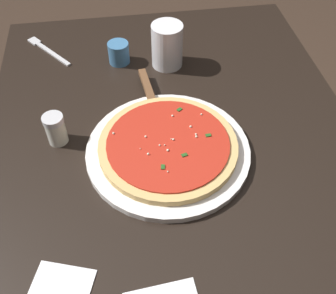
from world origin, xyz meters
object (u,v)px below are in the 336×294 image
(serving_plate, at_px, (168,151))
(pizza, at_px, (168,145))
(pizza_server, at_px, (151,97))
(cup_small_sauce, at_px, (119,53))
(cup_tall_drink, at_px, (167,46))
(parmesan_shaker, at_px, (56,129))
(fork, at_px, (47,50))

(serving_plate, relative_size, pizza, 1.19)
(pizza_server, relative_size, cup_small_sauce, 3.80)
(pizza, bearing_deg, pizza_server, 6.05)
(serving_plate, relative_size, cup_tall_drink, 3.03)
(cup_small_sauce, distance_m, parmesan_shaker, 0.32)
(fork, bearing_deg, serving_plate, -146.83)
(pizza_server, distance_m, parmesan_shaker, 0.24)
(cup_tall_drink, height_order, cup_small_sauce, cup_tall_drink)
(cup_tall_drink, distance_m, cup_small_sauce, 0.14)
(serving_plate, bearing_deg, pizza, -54.84)
(fork, bearing_deg, pizza_server, -135.18)
(cup_tall_drink, height_order, parmesan_shaker, cup_tall_drink)
(cup_tall_drink, bearing_deg, serving_plate, 171.90)
(cup_tall_drink, relative_size, parmesan_shaker, 1.60)
(cup_tall_drink, relative_size, cup_small_sauce, 2.02)
(fork, bearing_deg, parmesan_shaker, -172.79)
(pizza_server, bearing_deg, fork, 44.82)
(serving_plate, height_order, fork, serving_plate)
(serving_plate, bearing_deg, cup_tall_drink, -8.10)
(cup_small_sauce, distance_m, fork, 0.22)
(serving_plate, relative_size, pizza_server, 1.61)
(pizza, xyz_separation_m, pizza_server, (0.17, 0.02, -0.00))
(serving_plate, distance_m, pizza, 0.02)
(serving_plate, xyz_separation_m, cup_small_sauce, (0.35, 0.08, 0.02))
(serving_plate, height_order, parmesan_shaker, parmesan_shaker)
(serving_plate, relative_size, parmesan_shaker, 4.86)
(pizza, relative_size, parmesan_shaker, 4.09)
(serving_plate, relative_size, cup_small_sauce, 6.11)
(pizza_server, bearing_deg, cup_tall_drink, -22.28)
(pizza, xyz_separation_m, cup_small_sauce, (0.35, 0.08, 0.00))
(fork, bearing_deg, cup_tall_drink, -109.04)
(parmesan_shaker, bearing_deg, serving_plate, -107.11)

